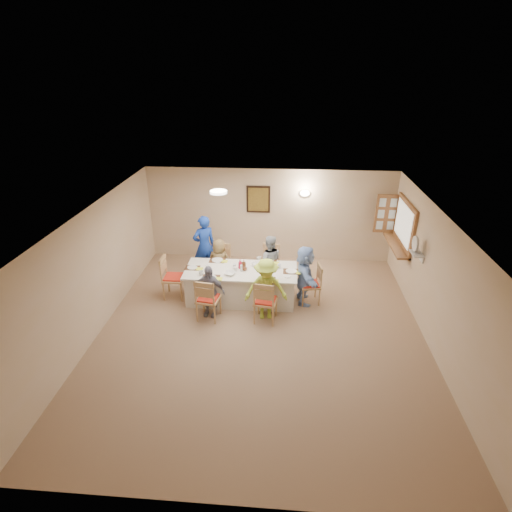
# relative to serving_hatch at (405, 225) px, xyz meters

# --- Properties ---
(ground) EXTENTS (7.00, 7.00, 0.00)m
(ground) POSITION_rel_serving_hatch_xyz_m (-3.21, -2.40, -1.50)
(ground) COLOR #957658
(room_walls) EXTENTS (7.00, 7.00, 7.00)m
(room_walls) POSITION_rel_serving_hatch_xyz_m (-3.21, -2.40, 0.01)
(room_walls) COLOR #CCB086
(room_walls) RESTS_ON ground
(wall_picture) EXTENTS (0.62, 0.05, 0.72)m
(wall_picture) POSITION_rel_serving_hatch_xyz_m (-3.51, 1.06, 0.20)
(wall_picture) COLOR black
(wall_picture) RESTS_ON room_walls
(wall_sconce) EXTENTS (0.26, 0.09, 0.18)m
(wall_sconce) POSITION_rel_serving_hatch_xyz_m (-2.31, 1.04, 0.40)
(wall_sconce) COLOR white
(wall_sconce) RESTS_ON room_walls
(ceiling_light) EXTENTS (0.36, 0.36, 0.05)m
(ceiling_light) POSITION_rel_serving_hatch_xyz_m (-4.21, -0.90, 0.97)
(ceiling_light) COLOR white
(ceiling_light) RESTS_ON room_walls
(serving_hatch) EXTENTS (0.06, 1.50, 1.15)m
(serving_hatch) POSITION_rel_serving_hatch_xyz_m (0.00, 0.00, 0.00)
(serving_hatch) COLOR #926035
(serving_hatch) RESTS_ON room_walls
(hatch_sill) EXTENTS (0.30, 1.50, 0.05)m
(hatch_sill) POSITION_rel_serving_hatch_xyz_m (-0.12, 0.00, -0.53)
(hatch_sill) COLOR #926035
(hatch_sill) RESTS_ON room_walls
(shutter_door) EXTENTS (0.55, 0.04, 1.00)m
(shutter_door) POSITION_rel_serving_hatch_xyz_m (-0.26, 0.76, 0.00)
(shutter_door) COLOR #926035
(shutter_door) RESTS_ON room_walls
(fan_shelf) EXTENTS (0.22, 0.36, 0.03)m
(fan_shelf) POSITION_rel_serving_hatch_xyz_m (-0.08, -1.35, -0.10)
(fan_shelf) COLOR white
(fan_shelf) RESTS_ON room_walls
(desk_fan) EXTENTS (0.30, 0.30, 0.28)m
(desk_fan) POSITION_rel_serving_hatch_xyz_m (-0.11, -1.35, 0.05)
(desk_fan) COLOR #A5A5A8
(desk_fan) RESTS_ON fan_shelf
(dining_table) EXTENTS (2.49, 1.05, 0.76)m
(dining_table) POSITION_rel_serving_hatch_xyz_m (-3.74, -1.13, -1.12)
(dining_table) COLOR silver
(dining_table) RESTS_ON ground
(chair_back_left) EXTENTS (0.53, 0.53, 0.96)m
(chair_back_left) POSITION_rel_serving_hatch_xyz_m (-4.34, -0.33, -1.02)
(chair_back_left) COLOR tan
(chair_back_left) RESTS_ON ground
(chair_back_right) EXTENTS (0.54, 0.54, 0.98)m
(chair_back_right) POSITION_rel_serving_hatch_xyz_m (-3.14, -0.33, -1.01)
(chair_back_right) COLOR tan
(chair_back_right) RESTS_ON ground
(chair_front_left) EXTENTS (0.54, 0.54, 0.98)m
(chair_front_left) POSITION_rel_serving_hatch_xyz_m (-4.34, -1.93, -1.01)
(chair_front_left) COLOR tan
(chair_front_left) RESTS_ON ground
(chair_front_right) EXTENTS (0.54, 0.54, 0.99)m
(chair_front_right) POSITION_rel_serving_hatch_xyz_m (-3.14, -1.93, -1.01)
(chair_front_right) COLOR tan
(chair_front_right) RESTS_ON ground
(chair_left_end) EXTENTS (0.49, 0.49, 1.02)m
(chair_left_end) POSITION_rel_serving_hatch_xyz_m (-5.29, -1.13, -0.99)
(chair_left_end) COLOR tan
(chair_left_end) RESTS_ON ground
(chair_right_end) EXTENTS (0.52, 0.52, 0.94)m
(chair_right_end) POSITION_rel_serving_hatch_xyz_m (-2.19, -1.13, -1.03)
(chair_right_end) COLOR tan
(chair_right_end) RESTS_ON ground
(diner_back_left) EXTENTS (0.72, 0.59, 1.18)m
(diner_back_left) POSITION_rel_serving_hatch_xyz_m (-4.34, -0.45, -0.91)
(diner_back_left) COLOR brown
(diner_back_left) RESTS_ON ground
(diner_back_right) EXTENTS (0.68, 0.55, 1.31)m
(diner_back_right) POSITION_rel_serving_hatch_xyz_m (-3.14, -0.45, -0.85)
(diner_back_right) COLOR #959BA3
(diner_back_right) RESTS_ON ground
(diner_front_left) EXTENTS (0.78, 0.50, 1.17)m
(diner_front_left) POSITION_rel_serving_hatch_xyz_m (-4.34, -1.81, -0.92)
(diner_front_left) COLOR gray
(diner_front_left) RESTS_ON ground
(diner_front_right) EXTENTS (0.99, 0.69, 1.37)m
(diner_front_right) POSITION_rel_serving_hatch_xyz_m (-3.14, -1.81, -0.82)
(diner_front_right) COLOR #B5D340
(diner_front_right) RESTS_ON ground
(diner_right_end) EXTENTS (1.36, 0.66, 1.37)m
(diner_right_end) POSITION_rel_serving_hatch_xyz_m (-2.32, -1.13, -0.81)
(diner_right_end) COLOR #93B7F0
(diner_right_end) RESTS_ON ground
(caregiver) EXTENTS (0.91, 0.89, 1.58)m
(caregiver) POSITION_rel_serving_hatch_xyz_m (-4.79, 0.02, -0.71)
(caregiver) COLOR #183DB2
(caregiver) RESTS_ON ground
(placemat_fl) EXTENTS (0.38, 0.28, 0.01)m
(placemat_fl) POSITION_rel_serving_hatch_xyz_m (-4.34, -1.55, -0.74)
(placemat_fl) COLOR #472B19
(placemat_fl) RESTS_ON dining_table
(plate_fl) EXTENTS (0.23, 0.23, 0.01)m
(plate_fl) POSITION_rel_serving_hatch_xyz_m (-4.34, -1.55, -0.73)
(plate_fl) COLOR white
(plate_fl) RESTS_ON dining_table
(napkin_fl) EXTENTS (0.14, 0.14, 0.01)m
(napkin_fl) POSITION_rel_serving_hatch_xyz_m (-4.16, -1.60, -0.73)
(napkin_fl) COLOR #E9F433
(napkin_fl) RESTS_ON dining_table
(placemat_fr) EXTENTS (0.37, 0.27, 0.01)m
(placemat_fr) POSITION_rel_serving_hatch_xyz_m (-3.14, -1.55, -0.74)
(placemat_fr) COLOR #472B19
(placemat_fr) RESTS_ON dining_table
(plate_fr) EXTENTS (0.24, 0.24, 0.02)m
(plate_fr) POSITION_rel_serving_hatch_xyz_m (-3.14, -1.55, -0.73)
(plate_fr) COLOR white
(plate_fr) RESTS_ON dining_table
(napkin_fr) EXTENTS (0.14, 0.14, 0.01)m
(napkin_fr) POSITION_rel_serving_hatch_xyz_m (-2.96, -1.60, -0.73)
(napkin_fr) COLOR #E9F433
(napkin_fr) RESTS_ON dining_table
(placemat_bl) EXTENTS (0.37, 0.27, 0.01)m
(placemat_bl) POSITION_rel_serving_hatch_xyz_m (-4.34, -0.71, -0.74)
(placemat_bl) COLOR #472B19
(placemat_bl) RESTS_ON dining_table
(plate_bl) EXTENTS (0.26, 0.26, 0.02)m
(plate_bl) POSITION_rel_serving_hatch_xyz_m (-4.34, -0.71, -0.73)
(plate_bl) COLOR white
(plate_bl) RESTS_ON dining_table
(napkin_bl) EXTENTS (0.13, 0.13, 0.01)m
(napkin_bl) POSITION_rel_serving_hatch_xyz_m (-4.16, -0.76, -0.73)
(napkin_bl) COLOR #E9F433
(napkin_bl) RESTS_ON dining_table
(placemat_br) EXTENTS (0.37, 0.27, 0.01)m
(placemat_br) POSITION_rel_serving_hatch_xyz_m (-3.14, -0.71, -0.74)
(placemat_br) COLOR #472B19
(placemat_br) RESTS_ON dining_table
(plate_br) EXTENTS (0.24, 0.24, 0.02)m
(plate_br) POSITION_rel_serving_hatch_xyz_m (-3.14, -0.71, -0.73)
(plate_br) COLOR white
(plate_br) RESTS_ON dining_table
(napkin_br) EXTENTS (0.13, 0.13, 0.01)m
(napkin_br) POSITION_rel_serving_hatch_xyz_m (-2.96, -0.76, -0.73)
(napkin_br) COLOR #E9F433
(napkin_br) RESTS_ON dining_table
(placemat_le) EXTENTS (0.33, 0.25, 0.01)m
(placemat_le) POSITION_rel_serving_hatch_xyz_m (-4.84, -1.13, -0.74)
(placemat_le) COLOR #472B19
(placemat_le) RESTS_ON dining_table
(plate_le) EXTENTS (0.22, 0.22, 0.01)m
(plate_le) POSITION_rel_serving_hatch_xyz_m (-4.84, -1.13, -0.73)
(plate_le) COLOR white
(plate_le) RESTS_ON dining_table
(napkin_le) EXTENTS (0.14, 0.14, 0.01)m
(napkin_le) POSITION_rel_serving_hatch_xyz_m (-4.66, -1.18, -0.73)
(napkin_le) COLOR #E9F433
(napkin_le) RESTS_ON dining_table
(placemat_re) EXTENTS (0.36, 0.27, 0.01)m
(placemat_re) POSITION_rel_serving_hatch_xyz_m (-2.62, -1.13, -0.74)
(placemat_re) COLOR #472B19
(placemat_re) RESTS_ON dining_table
(plate_re) EXTENTS (0.24, 0.24, 0.02)m
(plate_re) POSITION_rel_serving_hatch_xyz_m (-2.62, -1.13, -0.73)
(plate_re) COLOR white
(plate_re) RESTS_ON dining_table
(napkin_re) EXTENTS (0.14, 0.14, 0.01)m
(napkin_re) POSITION_rel_serving_hatch_xyz_m (-2.44, -1.18, -0.73)
(napkin_re) COLOR #E9F433
(napkin_re) RESTS_ON dining_table
(teacup_a) EXTENTS (0.19, 0.19, 0.09)m
(teacup_a) POSITION_rel_serving_hatch_xyz_m (-4.57, -1.43, -0.70)
(teacup_a) COLOR white
(teacup_a) RESTS_ON dining_table
(teacup_b) EXTENTS (0.12, 0.12, 0.08)m
(teacup_b) POSITION_rel_serving_hatch_xyz_m (-3.37, -0.59, -0.70)
(teacup_b) COLOR white
(teacup_b) RESTS_ON dining_table
(bowl_a) EXTENTS (0.39, 0.39, 0.06)m
(bowl_a) POSITION_rel_serving_hatch_xyz_m (-3.95, -1.37, -0.71)
(bowl_a) COLOR white
(bowl_a) RESTS_ON dining_table
(bowl_b) EXTENTS (0.34, 0.34, 0.06)m
(bowl_b) POSITION_rel_serving_hatch_xyz_m (-3.41, -0.90, -0.71)
(bowl_b) COLOR white
(bowl_b) RESTS_ON dining_table
(condiment_ketchup) EXTENTS (0.12, 0.12, 0.23)m
(condiment_ketchup) POSITION_rel_serving_hatch_xyz_m (-3.76, -1.07, -0.63)
(condiment_ketchup) COLOR #AF0F2D
(condiment_ketchup) RESTS_ON dining_table
(condiment_brown) EXTENTS (0.13, 0.13, 0.19)m
(condiment_brown) POSITION_rel_serving_hatch_xyz_m (-3.68, -1.03, -0.64)
(condiment_brown) COLOR #5D3118
(condiment_brown) RESTS_ON dining_table
(condiment_malt) EXTENTS (0.14, 0.14, 0.14)m
(condiment_malt) POSITION_rel_serving_hatch_xyz_m (-3.65, -1.16, -0.67)
(condiment_malt) COLOR #5D3118
(condiment_malt) RESTS_ON dining_table
(drinking_glass) EXTENTS (0.07, 0.07, 0.11)m
(drinking_glass) POSITION_rel_serving_hatch_xyz_m (-3.89, -1.08, -0.68)
(drinking_glass) COLOR silver
(drinking_glass) RESTS_ON dining_table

